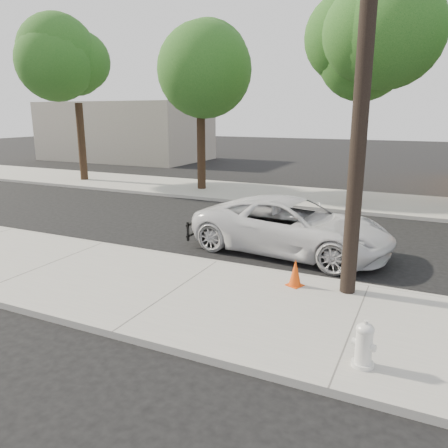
{
  "coord_description": "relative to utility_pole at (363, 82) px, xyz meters",
  "views": [
    {
      "loc": [
        5.02,
        -12.25,
        4.09
      ],
      "look_at": [
        -0.16,
        -1.32,
        1.0
      ],
      "focal_mm": 35.0,
      "sensor_mm": 36.0,
      "label": 1
    }
  ],
  "objects": [
    {
      "name": "utility_pole",
      "position": [
        0.0,
        0.0,
        0.0
      ],
      "size": [
        1.4,
        0.34,
        9.0
      ],
      "color": "black",
      "rests_on": "near_sidewalk"
    },
    {
      "name": "building_far",
      "position": [
        -23.6,
        22.7,
        -2.2
      ],
      "size": [
        14.0,
        8.0,
        5.0
      ],
      "primitive_type": "cube",
      "color": "gray",
      "rests_on": "ground"
    },
    {
      "name": "police_cruiser",
      "position": [
        -2.14,
        2.68,
        -3.88
      ],
      "size": [
        6.14,
        3.32,
        1.63
      ],
      "primitive_type": "imported",
      "rotation": [
        0.0,
        0.0,
        1.46
      ],
      "color": "silver",
      "rests_on": "ground"
    },
    {
      "name": "curb_near",
      "position": [
        -3.6,
        0.6,
        -4.62
      ],
      "size": [
        90.0,
        0.12,
        0.16
      ],
      "primitive_type": "cube",
      "color": "#9E9B93",
      "rests_on": "ground"
    },
    {
      "name": "tree_a",
      "position": [
        -17.4,
        10.55,
        1.83
      ],
      "size": [
        4.65,
        4.5,
        9.0
      ],
      "color": "black",
      "rests_on": "far_sidewalk"
    },
    {
      "name": "far_sidewalk",
      "position": [
        -3.6,
        11.2,
        -4.62
      ],
      "size": [
        90.0,
        5.0,
        0.15
      ],
      "primitive_type": "cube",
      "color": "gray",
      "rests_on": "ground"
    },
    {
      "name": "near_sidewalk",
      "position": [
        -3.6,
        -1.6,
        -4.62
      ],
      "size": [
        90.0,
        4.4,
        0.15
      ],
      "primitive_type": "cube",
      "color": "gray",
      "rests_on": "ground"
    },
    {
      "name": "traffic_cone",
      "position": [
        -1.18,
        -0.18,
        -4.23
      ],
      "size": [
        0.44,
        0.44,
        0.65
      ],
      "rotation": [
        0.0,
        0.0,
        -0.4
      ],
      "color": "#DA440B",
      "rests_on": "near_sidewalk"
    },
    {
      "name": "fire_hydrant",
      "position": [
        0.76,
        -2.97,
        -4.19
      ],
      "size": [
        0.4,
        0.36,
        0.74
      ],
      "rotation": [
        0.0,
        0.0,
        -0.28
      ],
      "color": "silver",
      "rests_on": "near_sidewalk"
    },
    {
      "name": "tree_c",
      "position": [
        -1.38,
        10.34,
        2.21
      ],
      "size": [
        4.96,
        4.8,
        9.55
      ],
      "color": "black",
      "rests_on": "far_sidewalk"
    },
    {
      "name": "ground",
      "position": [
        -3.6,
        2.7,
        -4.7
      ],
      "size": [
        120.0,
        120.0,
        0.0
      ],
      "primitive_type": "plane",
      "color": "black",
      "rests_on": "ground"
    },
    {
      "name": "tree_b",
      "position": [
        -9.41,
        10.76,
        1.45
      ],
      "size": [
        4.34,
        4.2,
        8.45
      ],
      "color": "black",
      "rests_on": "far_sidewalk"
    }
  ]
}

